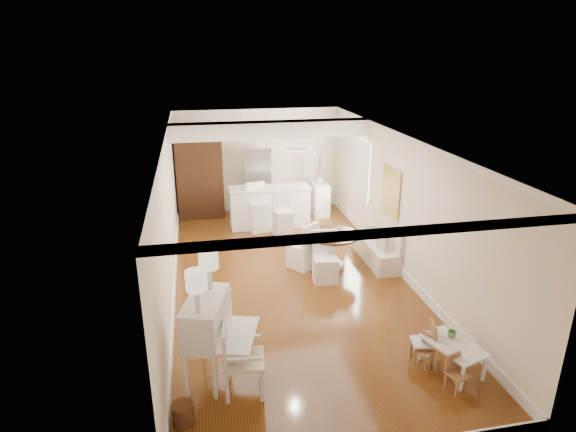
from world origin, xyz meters
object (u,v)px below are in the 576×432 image
object	(u,v)px
slip_chair_near	(326,257)
bar_stool_right	(283,216)
kids_chair_c	(458,374)
slip_chair_far	(302,245)
dining_table	(332,251)
bar_stool_left	(258,207)
breakfast_counter	(270,206)
wicker_basket	(183,413)
kids_chair_a	(424,350)
secretary_bureau	(207,339)
kids_table	(452,357)
fridge	(271,181)
sideboard	(319,198)
gustavian_armchair	(244,359)
pantry_cabinet	(200,175)
kids_chair_b	(423,341)

from	to	relation	value
slip_chair_near	bar_stool_right	world-z (taller)	bar_stool_right
kids_chair_c	bar_stool_right	world-z (taller)	bar_stool_right
slip_chair_far	dining_table	bearing A→B (deg)	130.33
dining_table	slip_chair_far	distance (m)	0.64
bar_stool_left	slip_chair_far	bearing A→B (deg)	-87.71
kids_chair_c	breakfast_counter	xyz separation A→B (m)	(-1.45, 6.70, 0.25)
wicker_basket	kids_chair_a	world-z (taller)	kids_chair_a
dining_table	kids_chair_a	bearing A→B (deg)	-83.55
secretary_bureau	kids_table	world-z (taller)	secretary_bureau
slip_chair_near	bar_stool_right	size ratio (longest dim) A/B	0.95
breakfast_counter	bar_stool_left	size ratio (longest dim) A/B	1.71
kids_table	fridge	world-z (taller)	fridge
wicker_basket	sideboard	size ratio (longest dim) A/B	0.30
bar_stool_left	kids_chair_c	bearing A→B (deg)	-86.85
wicker_basket	sideboard	world-z (taller)	sideboard
gustavian_armchair	bar_stool_right	size ratio (longest dim) A/B	0.96
secretary_bureau	bar_stool_left	bearing A→B (deg)	91.55
gustavian_armchair	slip_chair_far	xyz separation A→B (m)	(1.61, 3.59, -0.00)
gustavian_armchair	bar_stool_right	world-z (taller)	bar_stool_right
secretary_bureau	kids_chair_c	xyz separation A→B (m)	(3.25, -0.94, -0.35)
breakfast_counter	kids_table	bearing A→B (deg)	-75.75
gustavian_armchair	wicker_basket	world-z (taller)	gustavian_armchair
bar_stool_left	sideboard	size ratio (longest dim) A/B	1.32
secretary_bureau	slip_chair_near	xyz separation A→B (m)	(2.38, 2.52, -0.12)
pantry_cabinet	sideboard	bearing A→B (deg)	-7.36
secretary_bureau	slip_chair_far	distance (m)	3.82
kids_chair_a	slip_chair_far	bearing A→B (deg)	162.35
slip_chair_far	bar_stool_left	bearing A→B (deg)	-113.27
gustavian_armchair	pantry_cabinet	xyz separation A→B (m)	(-0.36, 7.23, 0.65)
kids_chair_b	kids_table	bearing A→B (deg)	58.82
bar_stool_left	bar_stool_right	distance (m)	0.76
sideboard	bar_stool_left	bearing A→B (deg)	-152.63
kids_chair_a	dining_table	xyz separation A→B (m)	(-0.39, 3.43, 0.13)
gustavian_armchair	kids_chair_a	xyz separation A→B (m)	(2.61, 0.04, -0.26)
dining_table	bar_stool_left	bearing A→B (deg)	116.54
kids_chair_a	bar_stool_right	xyz separation A→B (m)	(-1.08, 5.30, 0.28)
slip_chair_near	bar_stool_right	distance (m)	2.46
fridge	kids_chair_c	bearing A→B (deg)	-80.80
dining_table	bar_stool_right	xyz separation A→B (m)	(-0.69, 1.87, 0.15)
slip_chair_far	wicker_basket	bearing A→B (deg)	21.13
kids_table	sideboard	xyz separation A→B (m)	(-0.13, 6.96, 0.22)
kids_chair_a	kids_chair_c	xyz separation A→B (m)	(0.19, -0.59, 0.01)
slip_chair_near	bar_stool_left	size ratio (longest dim) A/B	0.83
dining_table	pantry_cabinet	distance (m)	4.63
slip_chair_far	kids_chair_a	bearing A→B (deg)	67.77
breakfast_counter	bar_stool_right	xyz separation A→B (m)	(0.19, -0.81, 0.01)
kids_chair_b	secretary_bureau	bearing A→B (deg)	-82.29
kids_chair_a	dining_table	size ratio (longest dim) A/B	0.45
gustavian_armchair	breakfast_counter	xyz separation A→B (m)	(1.34, 6.15, 0.01)
kids_chair_c	fridge	xyz separation A→B (m)	(-1.25, 7.75, 0.64)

